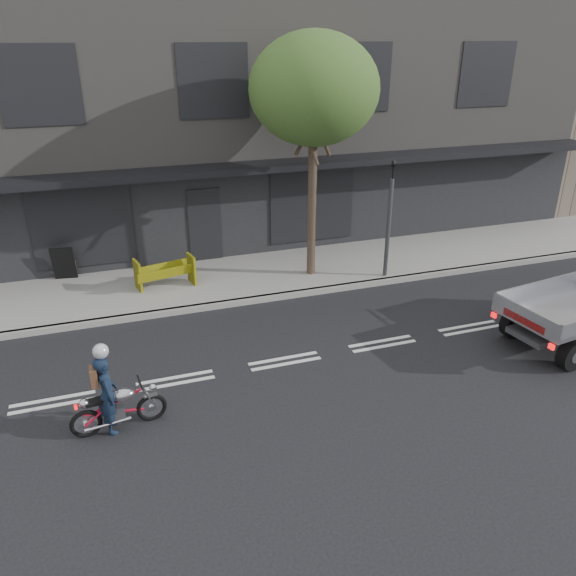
# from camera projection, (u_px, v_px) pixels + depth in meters

# --- Properties ---
(ground) EXTENTS (80.00, 80.00, 0.00)m
(ground) POSITION_uv_depth(u_px,v_px,m) (285.00, 361.00, 12.39)
(ground) COLOR black
(ground) RESTS_ON ground
(sidewalk) EXTENTS (32.00, 3.20, 0.15)m
(sidewalk) POSITION_uv_depth(u_px,v_px,m) (234.00, 278.00, 16.42)
(sidewalk) COLOR gray
(sidewalk) RESTS_ON ground
(kerb) EXTENTS (32.00, 0.20, 0.15)m
(kerb) POSITION_uv_depth(u_px,v_px,m) (248.00, 301.00, 15.04)
(kerb) COLOR gray
(kerb) RESTS_ON ground
(building_main) EXTENTS (26.00, 10.00, 8.00)m
(building_main) POSITION_uv_depth(u_px,v_px,m) (188.00, 112.00, 20.50)
(building_main) COLOR slate
(building_main) RESTS_ON ground
(street_tree) EXTENTS (3.40, 3.40, 6.74)m
(street_tree) POSITION_uv_depth(u_px,v_px,m) (314.00, 90.00, 14.48)
(street_tree) COLOR #382B21
(street_tree) RESTS_ON ground
(traffic_light_pole) EXTENTS (0.12, 0.12, 3.50)m
(traffic_light_pole) POSITION_uv_depth(u_px,v_px,m) (388.00, 226.00, 15.83)
(traffic_light_pole) COLOR #2D2D30
(traffic_light_pole) RESTS_ON ground
(motorcycle) EXTENTS (1.73, 0.50, 0.89)m
(motorcycle) POSITION_uv_depth(u_px,v_px,m) (118.00, 407.00, 10.12)
(motorcycle) COLOR black
(motorcycle) RESTS_ON ground
(rider) EXTENTS (0.42, 0.59, 1.53)m
(rider) POSITION_uv_depth(u_px,v_px,m) (107.00, 394.00, 9.95)
(rider) COLOR #111D30
(rider) RESTS_ON ground
(construction_barrier) EXTENTS (1.69, 0.96, 0.89)m
(construction_barrier) POSITION_uv_depth(u_px,v_px,m) (166.00, 275.00, 15.34)
(construction_barrier) COLOR yellow
(construction_barrier) RESTS_ON sidewalk
(sandwich_board) EXTENTS (0.68, 0.51, 0.99)m
(sandwich_board) POSITION_uv_depth(u_px,v_px,m) (64.00, 263.00, 15.96)
(sandwich_board) COLOR black
(sandwich_board) RESTS_ON sidewalk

